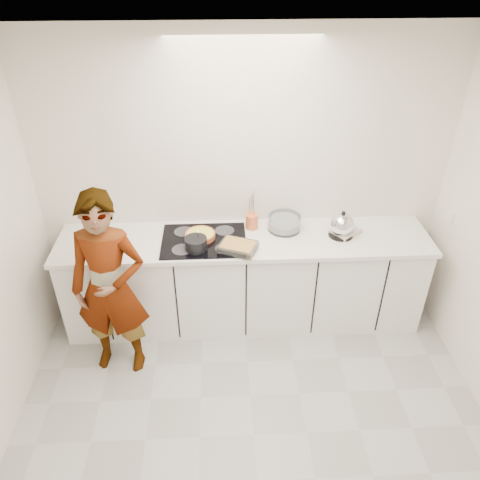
{
  "coord_description": "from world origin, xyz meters",
  "views": [
    {
      "loc": [
        -0.2,
        -2.1,
        3.13
      ],
      "look_at": [
        -0.05,
        1.05,
        1.05
      ],
      "focal_mm": 35.0,
      "sensor_mm": 36.0,
      "label": 1
    }
  ],
  "objects_px": {
    "hob": "(204,240)",
    "mixing_bowl": "(284,223)",
    "kettle": "(342,225)",
    "utensil_crock": "(252,221)",
    "saucepan": "(196,244)",
    "baking_dish": "(238,247)",
    "tart_dish": "(200,235)",
    "cook": "(110,288)"
  },
  "relations": [
    {
      "from": "saucepan",
      "to": "kettle",
      "type": "height_order",
      "value": "kettle"
    },
    {
      "from": "saucepan",
      "to": "kettle",
      "type": "relative_size",
      "value": 0.78
    },
    {
      "from": "hob",
      "to": "kettle",
      "type": "height_order",
      "value": "kettle"
    },
    {
      "from": "kettle",
      "to": "cook",
      "type": "distance_m",
      "value": 2.0
    },
    {
      "from": "tart_dish",
      "to": "utensil_crock",
      "type": "height_order",
      "value": "utensil_crock"
    },
    {
      "from": "hob",
      "to": "tart_dish",
      "type": "height_order",
      "value": "tart_dish"
    },
    {
      "from": "kettle",
      "to": "tart_dish",
      "type": "bearing_deg",
      "value": 179.6
    },
    {
      "from": "hob",
      "to": "mixing_bowl",
      "type": "xyz_separation_m",
      "value": [
        0.71,
        0.16,
        0.06
      ]
    },
    {
      "from": "kettle",
      "to": "utensil_crock",
      "type": "relative_size",
      "value": 2.08
    },
    {
      "from": "saucepan",
      "to": "cook",
      "type": "height_order",
      "value": "cook"
    },
    {
      "from": "utensil_crock",
      "to": "tart_dish",
      "type": "bearing_deg",
      "value": -161.23
    },
    {
      "from": "kettle",
      "to": "baking_dish",
      "type": "bearing_deg",
      "value": -167.75
    },
    {
      "from": "utensil_crock",
      "to": "cook",
      "type": "bearing_deg",
      "value": -149.37
    },
    {
      "from": "hob",
      "to": "kettle",
      "type": "xyz_separation_m",
      "value": [
        1.19,
        0.03,
        0.1
      ]
    },
    {
      "from": "mixing_bowl",
      "to": "saucepan",
      "type": "bearing_deg",
      "value": -159.29
    },
    {
      "from": "kettle",
      "to": "cook",
      "type": "relative_size",
      "value": 0.17
    },
    {
      "from": "utensil_crock",
      "to": "hob",
      "type": "bearing_deg",
      "value": -155.26
    },
    {
      "from": "saucepan",
      "to": "cook",
      "type": "relative_size",
      "value": 0.13
    },
    {
      "from": "tart_dish",
      "to": "utensil_crock",
      "type": "relative_size",
      "value": 2.4
    },
    {
      "from": "mixing_bowl",
      "to": "baking_dish",
      "type": "bearing_deg",
      "value": -142.82
    },
    {
      "from": "baking_dish",
      "to": "kettle",
      "type": "xyz_separation_m",
      "value": [
        0.91,
        0.2,
        0.06
      ]
    },
    {
      "from": "hob",
      "to": "mixing_bowl",
      "type": "distance_m",
      "value": 0.73
    },
    {
      "from": "tart_dish",
      "to": "kettle",
      "type": "height_order",
      "value": "kettle"
    },
    {
      "from": "hob",
      "to": "mixing_bowl",
      "type": "height_order",
      "value": "mixing_bowl"
    },
    {
      "from": "hob",
      "to": "saucepan",
      "type": "relative_size",
      "value": 3.27
    },
    {
      "from": "hob",
      "to": "saucepan",
      "type": "height_order",
      "value": "saucepan"
    },
    {
      "from": "baking_dish",
      "to": "utensil_crock",
      "type": "distance_m",
      "value": 0.39
    },
    {
      "from": "mixing_bowl",
      "to": "utensil_crock",
      "type": "bearing_deg",
      "value": 172.39
    },
    {
      "from": "saucepan",
      "to": "utensil_crock",
      "type": "relative_size",
      "value": 1.62
    },
    {
      "from": "hob",
      "to": "kettle",
      "type": "relative_size",
      "value": 2.55
    },
    {
      "from": "saucepan",
      "to": "baking_dish",
      "type": "bearing_deg",
      "value": -5.01
    },
    {
      "from": "tart_dish",
      "to": "utensil_crock",
      "type": "xyz_separation_m",
      "value": [
        0.46,
        0.16,
        0.03
      ]
    },
    {
      "from": "tart_dish",
      "to": "kettle",
      "type": "relative_size",
      "value": 1.15
    },
    {
      "from": "utensil_crock",
      "to": "mixing_bowl",
      "type": "bearing_deg",
      "value": -7.61
    },
    {
      "from": "baking_dish",
      "to": "mixing_bowl",
      "type": "distance_m",
      "value": 0.53
    },
    {
      "from": "saucepan",
      "to": "mixing_bowl",
      "type": "xyz_separation_m",
      "value": [
        0.77,
        0.29,
        -0.0
      ]
    },
    {
      "from": "mixing_bowl",
      "to": "cook",
      "type": "relative_size",
      "value": 0.18
    },
    {
      "from": "kettle",
      "to": "utensil_crock",
      "type": "xyz_separation_m",
      "value": [
        -0.77,
        0.16,
        -0.04
      ]
    },
    {
      "from": "baking_dish",
      "to": "utensil_crock",
      "type": "height_order",
      "value": "utensil_crock"
    },
    {
      "from": "kettle",
      "to": "cook",
      "type": "bearing_deg",
      "value": -164.89
    },
    {
      "from": "tart_dish",
      "to": "kettle",
      "type": "distance_m",
      "value": 1.23
    },
    {
      "from": "hob",
      "to": "tart_dish",
      "type": "bearing_deg",
      "value": 127.65
    }
  ]
}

